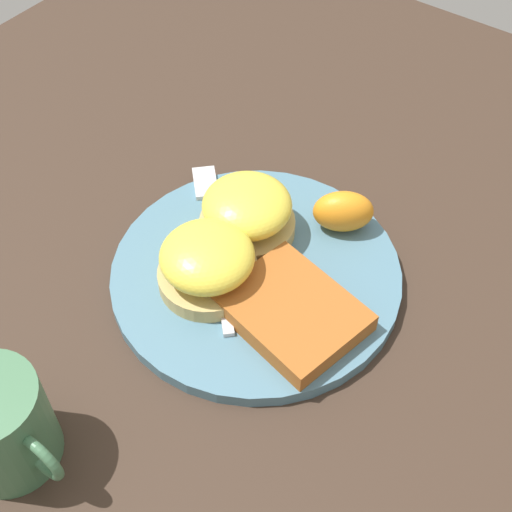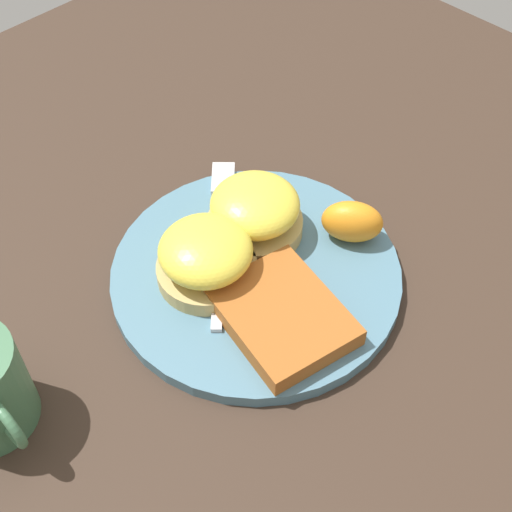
% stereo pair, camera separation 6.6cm
% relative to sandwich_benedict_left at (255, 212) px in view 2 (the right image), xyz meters
% --- Properties ---
extents(ground_plane, '(1.10, 1.10, 0.00)m').
position_rel_sandwich_benedict_left_xyz_m(ground_plane, '(0.04, -0.03, -0.04)').
color(ground_plane, '#38281E').
extents(plate, '(0.28, 0.28, 0.01)m').
position_rel_sandwich_benedict_left_xyz_m(plate, '(0.04, -0.03, -0.03)').
color(plate, slate).
rests_on(plate, ground_plane).
extents(sandwich_benedict_left, '(0.09, 0.09, 0.06)m').
position_rel_sandwich_benedict_left_xyz_m(sandwich_benedict_left, '(0.00, 0.00, 0.00)').
color(sandwich_benedict_left, tan).
rests_on(sandwich_benedict_left, plate).
extents(sandwich_benedict_right, '(0.09, 0.09, 0.06)m').
position_rel_sandwich_benedict_left_xyz_m(sandwich_benedict_right, '(0.01, -0.07, 0.00)').
color(sandwich_benedict_right, tan).
rests_on(sandwich_benedict_right, plate).
extents(hashbrown_patty, '(0.14, 0.12, 0.02)m').
position_rel_sandwich_benedict_left_xyz_m(hashbrown_patty, '(0.10, -0.06, -0.02)').
color(hashbrown_patty, '#A15721').
rests_on(hashbrown_patty, plate).
extents(orange_wedge, '(0.07, 0.06, 0.04)m').
position_rel_sandwich_benedict_left_xyz_m(orange_wedge, '(0.07, 0.06, -0.01)').
color(orange_wedge, orange).
rests_on(orange_wedge, plate).
extents(fork, '(0.17, 0.17, 0.00)m').
position_rel_sandwich_benedict_left_xyz_m(fork, '(-0.03, -0.02, -0.03)').
color(fork, silver).
rests_on(fork, plate).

